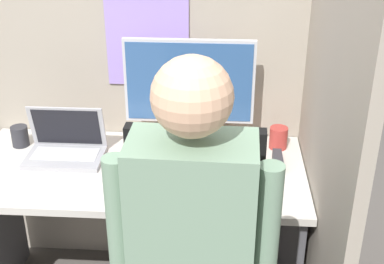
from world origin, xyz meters
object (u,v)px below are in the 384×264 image
(laptop, at_px, (66,148))
(carrot_toy, at_px, (174,193))
(stapler, at_px, (278,161))
(coffee_mug, at_px, (278,138))
(paper_box, at_px, (189,140))
(pen_cup, at_px, (20,136))
(monitor, at_px, (189,86))

(laptop, relative_size, carrot_toy, 2.26)
(stapler, distance_m, coffee_mug, 0.16)
(stapler, bearing_deg, carrot_toy, -146.17)
(laptop, xyz_separation_m, stapler, (0.89, -0.01, -0.02))
(paper_box, height_order, laptop, laptop)
(carrot_toy, bearing_deg, stapler, 33.83)
(laptop, bearing_deg, carrot_toy, -29.82)
(pen_cup, bearing_deg, stapler, -5.20)
(paper_box, distance_m, coffee_mug, 0.39)
(carrot_toy, bearing_deg, paper_box, 85.98)
(carrot_toy, bearing_deg, coffee_mug, 45.71)
(coffee_mug, bearing_deg, monitor, -175.98)
(stapler, height_order, pen_cup, pen_cup)
(stapler, bearing_deg, pen_cup, 174.80)
(monitor, height_order, pen_cup, monitor)
(stapler, distance_m, pen_cup, 1.12)
(paper_box, height_order, coffee_mug, coffee_mug)
(coffee_mug, bearing_deg, carrot_toy, -134.29)
(stapler, xyz_separation_m, pen_cup, (-1.12, 0.10, 0.02))
(coffee_mug, distance_m, pen_cup, 1.13)
(paper_box, height_order, stapler, paper_box)
(paper_box, relative_size, monitor, 0.54)
(monitor, distance_m, laptop, 0.58)
(paper_box, distance_m, stapler, 0.40)
(laptop, bearing_deg, coffee_mug, 9.21)
(carrot_toy, height_order, coffee_mug, coffee_mug)
(laptop, height_order, coffee_mug, laptop)
(paper_box, distance_m, pen_cup, 0.74)
(paper_box, relative_size, pen_cup, 3.24)
(laptop, distance_m, pen_cup, 0.25)
(monitor, distance_m, carrot_toy, 0.48)
(pen_cup, bearing_deg, carrot_toy, -27.40)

